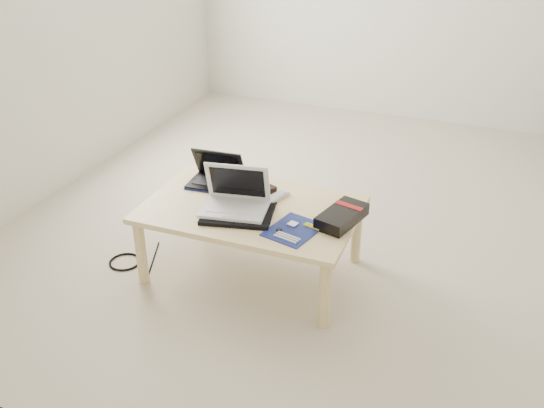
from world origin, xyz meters
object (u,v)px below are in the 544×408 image
at_px(coffee_table, 251,215).
at_px(white_laptop, 235,199).
at_px(netbook, 217,177).
at_px(gpu_box, 342,216).

distance_m(coffee_table, white_laptop, 0.15).
height_order(netbook, white_laptop, white_laptop).
xyz_separation_m(netbook, gpu_box, (0.76, -0.16, -0.01)).
distance_m(coffee_table, netbook, 0.35).
xyz_separation_m(coffee_table, netbook, (-0.28, 0.18, 0.09)).
xyz_separation_m(coffee_table, white_laptop, (-0.05, -0.07, 0.12)).
xyz_separation_m(white_laptop, gpu_box, (0.53, 0.09, -0.04)).
distance_m(netbook, gpu_box, 0.78).
bearing_deg(coffee_table, netbook, 147.51).
bearing_deg(coffee_table, gpu_box, 2.59).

